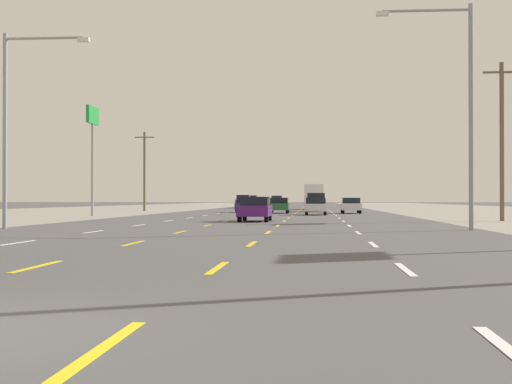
% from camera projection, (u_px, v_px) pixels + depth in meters
% --- Properties ---
extents(ground_plane, '(572.00, 572.00, 0.00)m').
position_uv_depth(ground_plane, '(279.00, 213.00, 72.86)').
color(ground_plane, '#4C4C4F').
extents(lot_apron_left, '(28.00, 440.00, 0.01)m').
position_uv_depth(lot_apron_left, '(36.00, 212.00, 74.85)').
color(lot_apron_left, gray).
rests_on(lot_apron_left, ground).
extents(lane_markings, '(10.64, 227.60, 0.01)m').
position_uv_depth(lane_markings, '(291.00, 208.00, 111.23)').
color(lane_markings, white).
rests_on(lane_markings, ground).
extents(sedan_center_turn_nearest, '(1.80, 4.50, 1.46)m').
position_uv_depth(sedan_center_turn_nearest, '(255.00, 209.00, 43.63)').
color(sedan_center_turn_nearest, '#4C196B').
rests_on(sedan_center_turn_nearest, ground).
extents(sedan_inner_right_near, '(1.80, 4.50, 1.46)m').
position_uv_depth(sedan_inner_right_near, '(316.00, 206.00, 61.90)').
color(sedan_inner_right_near, silver).
rests_on(sedan_inner_right_near, ground).
extents(sedan_center_turn_mid, '(1.80, 4.50, 1.46)m').
position_uv_depth(sedan_center_turn_mid, '(279.00, 205.00, 69.23)').
color(sedan_center_turn_mid, '#235B2D').
rests_on(sedan_center_turn_mid, ground).
extents(sedan_far_right_midfar, '(1.80, 4.50, 1.46)m').
position_uv_depth(sedan_far_right_midfar, '(351.00, 205.00, 68.78)').
color(sedan_far_right_midfar, silver).
rests_on(sedan_far_right_midfar, ground).
extents(sedan_inner_left_far, '(1.80, 4.50, 1.46)m').
position_uv_depth(sedan_inner_left_far, '(246.00, 205.00, 74.50)').
color(sedan_inner_left_far, navy).
rests_on(sedan_inner_left_far, ground).
extents(suv_inner_right_farther, '(1.98, 4.90, 1.98)m').
position_uv_depth(suv_inner_right_farther, '(316.00, 202.00, 78.13)').
color(suv_inner_right_farther, '#B28C33').
rests_on(suv_inner_right_farther, ground).
extents(box_truck_inner_right_farthest, '(2.40, 7.20, 3.23)m').
position_uv_depth(box_truck_inner_right_farthest, '(314.00, 195.00, 95.41)').
color(box_truck_inner_right_farthest, maroon).
rests_on(box_truck_inner_right_farthest, ground).
extents(suv_far_left_distant_a, '(1.98, 4.90, 1.98)m').
position_uv_depth(suv_far_left_distant_a, '(243.00, 201.00, 110.69)').
color(suv_far_left_distant_a, '#4C196B').
rests_on(suv_far_left_distant_a, ground).
extents(suv_far_left_distant_b, '(1.98, 4.90, 1.98)m').
position_uv_depth(suv_far_left_distant_b, '(252.00, 201.00, 124.88)').
color(suv_far_left_distant_b, white).
rests_on(suv_far_left_distant_b, ground).
extents(suv_inner_left_distant_c, '(1.98, 4.90, 1.98)m').
position_uv_depth(suv_inner_left_distant_c, '(277.00, 201.00, 132.67)').
color(suv_inner_left_distant_c, silver).
rests_on(suv_inner_left_distant_c, ground).
extents(pole_sign_left_row_1, '(0.24, 2.63, 8.69)m').
position_uv_depth(pole_sign_left_row_1, '(93.00, 131.00, 58.56)').
color(pole_sign_left_row_1, gray).
rests_on(pole_sign_left_row_1, ground).
extents(streetlight_left_row_0, '(3.92, 0.26, 8.69)m').
position_uv_depth(streetlight_left_row_0, '(14.00, 114.00, 32.68)').
color(streetlight_left_row_0, gray).
rests_on(streetlight_left_row_0, ground).
extents(streetlight_right_row_0, '(4.05, 0.26, 9.58)m').
position_uv_depth(streetlight_right_row_0, '(461.00, 99.00, 31.12)').
color(streetlight_right_row_0, gray).
rests_on(streetlight_right_row_0, ground).
extents(utility_pole_right_row_0, '(2.20, 0.26, 9.57)m').
position_uv_depth(utility_pole_right_row_0, '(502.00, 138.00, 44.32)').
color(utility_pole_right_row_0, brown).
rests_on(utility_pole_right_row_0, ground).
extents(utility_pole_left_row_1, '(2.20, 0.26, 8.87)m').
position_uv_depth(utility_pole_left_row_1, '(144.00, 170.00, 82.42)').
color(utility_pole_left_row_1, brown).
rests_on(utility_pole_left_row_1, ground).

